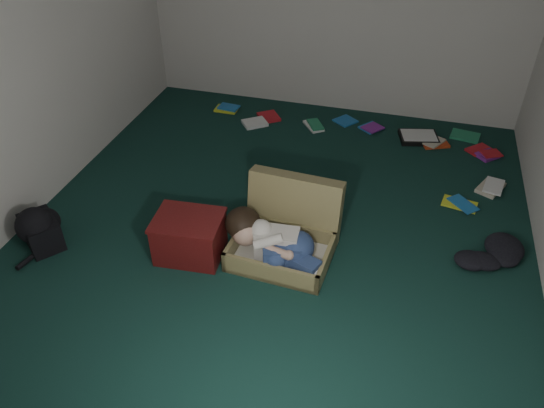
% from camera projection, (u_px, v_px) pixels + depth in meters
% --- Properties ---
extents(floor, '(4.50, 4.50, 0.00)m').
position_uv_depth(floor, '(277.00, 228.00, 4.32)').
color(floor, '#102F28').
rests_on(floor, ground).
extents(wall_front, '(4.50, 0.00, 4.50)m').
position_uv_depth(wall_front, '(106.00, 339.00, 1.80)').
color(wall_front, silver).
rests_on(wall_front, ground).
extents(wall_left, '(0.00, 4.50, 4.50)m').
position_uv_depth(wall_left, '(20.00, 48.00, 3.96)').
color(wall_left, silver).
rests_on(wall_left, ground).
extents(suitcase, '(0.78, 0.76, 0.54)m').
position_uv_depth(suitcase, '(287.00, 232.00, 4.02)').
color(suitcase, olive).
rests_on(suitcase, floor).
extents(person, '(0.79, 0.42, 0.33)m').
position_uv_depth(person, '(272.00, 241.00, 3.87)').
color(person, silver).
rests_on(person, suitcase).
extents(maroon_bin, '(0.53, 0.43, 0.34)m').
position_uv_depth(maroon_bin, '(189.00, 237.00, 3.96)').
color(maroon_bin, '#541111').
rests_on(maroon_bin, floor).
extents(backpack, '(0.55, 0.54, 0.26)m').
position_uv_depth(backpack, '(41.00, 231.00, 4.08)').
color(backpack, black).
rests_on(backpack, floor).
extents(clothing_pile, '(0.54, 0.48, 0.15)m').
position_uv_depth(clothing_pile, '(489.00, 252.00, 3.97)').
color(clothing_pile, black).
rests_on(clothing_pile, floor).
extents(paper_tray, '(0.44, 0.37, 0.05)m').
position_uv_depth(paper_tray, '(419.00, 137.00, 5.44)').
color(paper_tray, black).
rests_on(paper_tray, floor).
extents(book_scatter, '(3.04, 1.51, 0.02)m').
position_uv_depth(book_scatter, '(377.00, 140.00, 5.43)').
color(book_scatter, yellow).
rests_on(book_scatter, floor).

